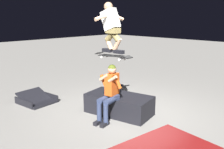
{
  "coord_description": "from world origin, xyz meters",
  "views": [
    {
      "loc": [
        -3.81,
        4.47,
        2.4
      ],
      "look_at": [
        0.07,
        0.48,
        1.09
      ],
      "focal_mm": 39.73,
      "sensor_mm": 36.0,
      "label": 1
    }
  ],
  "objects_px": {
    "skater_airborne": "(111,25)",
    "kicker_ramp": "(37,100)",
    "person_sitting_on_ledge": "(110,90)",
    "ledge_box_main": "(119,104)",
    "skateboard": "(113,56)"
  },
  "relations": [
    {
      "from": "person_sitting_on_ledge",
      "to": "skater_airborne",
      "type": "distance_m",
      "value": 1.48
    },
    {
      "from": "person_sitting_on_ledge",
      "to": "skater_airborne",
      "type": "xyz_separation_m",
      "value": [
        0.09,
        -0.14,
        1.47
      ]
    },
    {
      "from": "kicker_ramp",
      "to": "skateboard",
      "type": "bearing_deg",
      "value": -162.2
    },
    {
      "from": "skater_airborne",
      "to": "kicker_ramp",
      "type": "relative_size",
      "value": 1.14
    },
    {
      "from": "skateboard",
      "to": "skater_airborne",
      "type": "bearing_deg",
      "value": 0.6
    },
    {
      "from": "skater_airborne",
      "to": "person_sitting_on_ledge",
      "type": "bearing_deg",
      "value": 121.35
    },
    {
      "from": "ledge_box_main",
      "to": "skater_airborne",
      "type": "distance_m",
      "value": 1.98
    },
    {
      "from": "person_sitting_on_ledge",
      "to": "skateboard",
      "type": "relative_size",
      "value": 1.29
    },
    {
      "from": "skater_airborne",
      "to": "kicker_ramp",
      "type": "distance_m",
      "value": 3.19
    },
    {
      "from": "person_sitting_on_ledge",
      "to": "skater_airborne",
      "type": "height_order",
      "value": "skater_airborne"
    },
    {
      "from": "ledge_box_main",
      "to": "person_sitting_on_ledge",
      "type": "distance_m",
      "value": 0.67
    },
    {
      "from": "skateboard",
      "to": "kicker_ramp",
      "type": "height_order",
      "value": "skateboard"
    },
    {
      "from": "skateboard",
      "to": "kicker_ramp",
      "type": "distance_m",
      "value": 2.82
    },
    {
      "from": "ledge_box_main",
      "to": "kicker_ramp",
      "type": "relative_size",
      "value": 1.64
    },
    {
      "from": "skateboard",
      "to": "ledge_box_main",
      "type": "bearing_deg",
      "value": -75.0
    }
  ]
}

